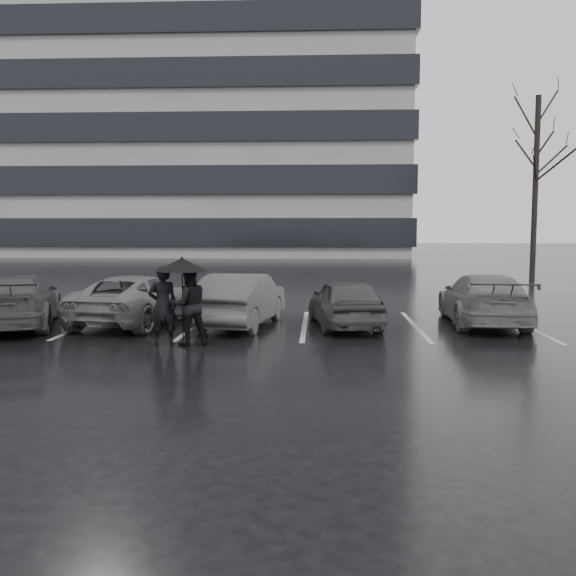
% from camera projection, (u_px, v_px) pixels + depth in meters
% --- Properties ---
extents(ground, '(160.00, 160.00, 0.00)m').
position_uv_depth(ground, '(274.00, 343.00, 13.88)').
color(ground, black).
rests_on(ground, ground).
extents(office_building, '(61.00, 26.00, 29.00)m').
position_uv_depth(office_building, '(80.00, 102.00, 61.28)').
color(office_building, gray).
rests_on(office_building, ground).
extents(car_main, '(2.01, 3.84, 1.25)m').
position_uv_depth(car_main, '(345.00, 302.00, 16.02)').
color(car_main, black).
rests_on(car_main, ground).
extents(car_west_a, '(2.03, 4.23, 1.34)m').
position_uv_depth(car_west_a, '(241.00, 300.00, 16.19)').
color(car_west_a, '#2B2B2D').
rests_on(car_west_a, ground).
extents(car_west_b, '(2.83, 4.83, 1.26)m').
position_uv_depth(car_west_b, '(137.00, 299.00, 16.60)').
color(car_west_b, '#4C4C4F').
rests_on(car_west_b, ground).
extents(car_west_c, '(3.20, 4.95, 1.34)m').
position_uv_depth(car_west_c, '(15.00, 301.00, 15.91)').
color(car_west_c, black).
rests_on(car_west_c, ground).
extents(car_east, '(2.04, 4.58, 1.31)m').
position_uv_depth(car_east, '(484.00, 299.00, 16.42)').
color(car_east, '#4C4C4F').
rests_on(car_east, ground).
extents(pedestrian_left, '(0.70, 0.56, 1.69)m').
position_uv_depth(pedestrian_left, '(163.00, 305.00, 13.60)').
color(pedestrian_left, black).
rests_on(pedestrian_left, ground).
extents(pedestrian_right, '(1.02, 0.93, 1.71)m').
position_uv_depth(pedestrian_right, '(189.00, 305.00, 13.56)').
color(pedestrian_right, black).
rests_on(pedestrian_right, ground).
extents(umbrella, '(1.11, 1.11, 1.88)m').
position_uv_depth(umbrella, '(182.00, 265.00, 13.56)').
color(umbrella, black).
rests_on(umbrella, ground).
extents(stall_stripes, '(19.72, 5.00, 0.00)m').
position_uv_depth(stall_stripes, '(250.00, 325.00, 16.41)').
color(stall_stripes, '#B0B0B2').
rests_on(stall_stripes, ground).
extents(tree_north, '(0.26, 0.26, 8.50)m').
position_uv_depth(tree_north, '(535.00, 188.00, 29.83)').
color(tree_north, black).
rests_on(tree_north, ground).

